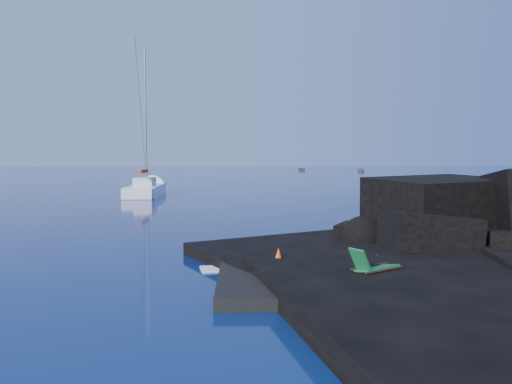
# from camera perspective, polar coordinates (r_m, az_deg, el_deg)

# --- Properties ---
(ground) EXTENTS (400.00, 400.00, 0.00)m
(ground) POSITION_cam_1_polar(r_m,az_deg,el_deg) (14.70, -5.12, -11.20)
(ground) COLOR #04043B
(ground) RESTS_ON ground
(beach) EXTENTS (9.08, 6.86, 0.70)m
(beach) POSITION_cam_1_polar(r_m,az_deg,el_deg) (15.99, 11.39, -10.01)
(beach) COLOR black
(beach) RESTS_ON ground
(surf_foam) EXTENTS (10.00, 8.00, 0.06)m
(surf_foam) POSITION_cam_1_polar(r_m,az_deg,el_deg) (20.33, 8.61, -6.96)
(surf_foam) COLOR white
(surf_foam) RESTS_ON ground
(sailboat) EXTENTS (3.89, 14.30, 14.82)m
(sailboat) POSITION_cam_1_polar(r_m,az_deg,el_deg) (51.69, -12.46, -0.37)
(sailboat) COLOR white
(sailboat) RESTS_ON ground
(deck_chair) EXTENTS (1.69, 1.31, 1.07)m
(deck_chair) POSITION_cam_1_polar(r_m,az_deg,el_deg) (14.81, 13.65, -7.67)
(deck_chair) COLOR #176834
(deck_chair) RESTS_ON beach
(towel) EXTENTS (2.31, 1.59, 0.06)m
(towel) POSITION_cam_1_polar(r_m,az_deg,el_deg) (16.80, 12.47, -8.03)
(towel) COLOR white
(towel) RESTS_ON beach
(sunbather) EXTENTS (1.83, 0.96, 0.24)m
(sunbather) POSITION_cam_1_polar(r_m,az_deg,el_deg) (16.77, 12.47, -7.54)
(sunbather) COLOR tan
(sunbather) RESTS_ON towel
(marker_cone) EXTENTS (0.48, 0.48, 0.60)m
(marker_cone) POSITION_cam_1_polar(r_m,az_deg,el_deg) (16.16, 2.58, -7.42)
(marker_cone) COLOR #FF500D
(marker_cone) RESTS_ON beach
(distant_boat_a) EXTENTS (2.15, 5.06, 0.65)m
(distant_boat_a) POSITION_cam_1_polar(r_m,az_deg,el_deg) (146.60, 5.24, 2.48)
(distant_boat_a) COLOR #28292E
(distant_boat_a) RESTS_ON ground
(distant_boat_b) EXTENTS (3.33, 5.32, 0.68)m
(distant_boat_b) POSITION_cam_1_polar(r_m,az_deg,el_deg) (138.31, 11.89, 2.32)
(distant_boat_b) COLOR #252429
(distant_boat_b) RESTS_ON ground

